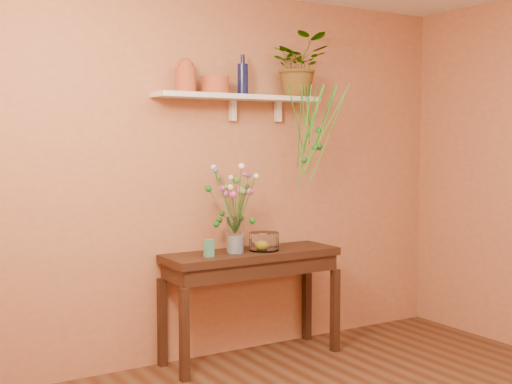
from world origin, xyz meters
TOP-DOWN VIEW (x-y plane):
  - room at (0.00, 0.00)m, footprint 4.04×4.04m
  - sideboard at (0.09, 1.77)m, footprint 1.32×0.42m
  - wall_shelf at (0.06, 1.87)m, footprint 1.30×0.24m
  - terracotta_jug at (-0.38, 1.86)m, footprint 0.18×0.18m
  - terracotta_pot at (-0.15, 1.85)m, footprint 0.23×0.23m
  - blue_bottle at (0.08, 1.86)m, footprint 0.09×0.09m
  - spider_plant at (0.56, 1.84)m, footprint 0.54×0.51m
  - plant_fronds at (0.60, 1.70)m, footprint 0.50×0.33m
  - glass_vase at (-0.05, 1.75)m, footprint 0.12×0.12m
  - bouquet at (-0.06, 1.77)m, footprint 0.38×0.44m
  - glass_bowl at (0.18, 1.74)m, footprint 0.22×0.22m
  - lemon at (0.17, 1.73)m, footprint 0.08×0.08m
  - carton at (-0.29, 1.71)m, footprint 0.07×0.05m

SIDE VIEW (x-z plane):
  - sideboard at x=0.09m, z-range 0.28..1.08m
  - lemon at x=0.17m, z-range 0.81..0.88m
  - carton at x=-0.29m, z-range 0.80..0.92m
  - glass_bowl at x=0.18m, z-range 0.80..0.93m
  - glass_vase at x=-0.05m, z-range 0.78..1.04m
  - bouquet at x=-0.06m, z-range 0.96..1.47m
  - room at x=0.00m, z-range 0.00..2.70m
  - plant_fronds at x=0.60m, z-range 1.26..2.04m
  - wall_shelf at x=0.06m, z-range 1.82..2.01m
  - terracotta_pot at x=-0.15m, z-range 1.94..2.06m
  - terracotta_jug at x=-0.38m, z-range 1.93..2.17m
  - blue_bottle at x=0.08m, z-range 1.91..2.20m
  - spider_plant at x=0.56m, z-range 1.94..2.41m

